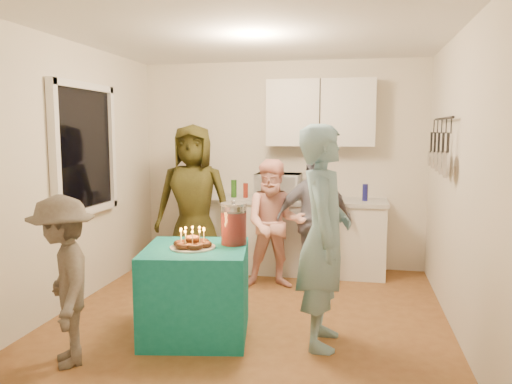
% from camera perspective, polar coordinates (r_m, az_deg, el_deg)
% --- Properties ---
extents(floor, '(4.00, 4.00, 0.00)m').
position_cam_1_polar(floor, '(4.74, -0.86, -14.46)').
color(floor, brown).
rests_on(floor, ground).
extents(ceiling, '(4.00, 4.00, 0.00)m').
position_cam_1_polar(ceiling, '(4.50, -0.93, 18.11)').
color(ceiling, white).
rests_on(ceiling, floor).
extents(back_wall, '(3.60, 3.60, 0.00)m').
position_cam_1_polar(back_wall, '(6.39, 2.93, 3.10)').
color(back_wall, silver).
rests_on(back_wall, floor).
extents(left_wall, '(4.00, 4.00, 0.00)m').
position_cam_1_polar(left_wall, '(5.13, -20.97, 1.68)').
color(left_wall, silver).
rests_on(left_wall, floor).
extents(right_wall, '(4.00, 4.00, 0.00)m').
position_cam_1_polar(right_wall, '(4.42, 22.57, 0.83)').
color(right_wall, silver).
rests_on(right_wall, floor).
extents(window_night, '(0.04, 1.00, 1.20)m').
position_cam_1_polar(window_night, '(5.35, -19.10, 4.65)').
color(window_night, black).
rests_on(window_night, left_wall).
extents(counter, '(2.20, 0.58, 0.86)m').
position_cam_1_polar(counter, '(6.19, 4.30, -5.17)').
color(counter, white).
rests_on(counter, floor).
extents(countertop, '(2.24, 0.62, 0.05)m').
position_cam_1_polar(countertop, '(6.12, 4.34, -1.00)').
color(countertop, beige).
rests_on(countertop, counter).
extents(upper_cabinet, '(1.30, 0.30, 0.80)m').
position_cam_1_polar(upper_cabinet, '(6.18, 7.40, 8.94)').
color(upper_cabinet, white).
rests_on(upper_cabinet, back_wall).
extents(pot_rack, '(0.12, 1.00, 0.60)m').
position_cam_1_polar(pot_rack, '(5.07, 20.33, 5.06)').
color(pot_rack, black).
rests_on(pot_rack, right_wall).
extents(microwave, '(0.55, 0.38, 0.31)m').
position_cam_1_polar(microwave, '(6.12, 2.58, 0.70)').
color(microwave, white).
rests_on(microwave, countertop).
extents(party_table, '(0.98, 0.98, 0.76)m').
position_cam_1_polar(party_table, '(4.35, -6.84, -11.18)').
color(party_table, '#127B77').
rests_on(party_table, floor).
extents(donut_cake, '(0.38, 0.38, 0.18)m').
position_cam_1_polar(donut_cake, '(4.21, -7.27, -5.19)').
color(donut_cake, '#381C0C').
rests_on(donut_cake, party_table).
extents(punch_jar, '(0.22, 0.22, 0.34)m').
position_cam_1_polar(punch_jar, '(4.30, -2.57, -3.78)').
color(punch_jar, '#B5120E').
rests_on(punch_jar, party_table).
extents(man_birthday, '(0.44, 0.66, 1.79)m').
position_cam_1_polar(man_birthday, '(4.04, 7.76, -5.06)').
color(man_birthday, '#79A3B1').
rests_on(man_birthday, floor).
extents(woman_back_left, '(0.94, 0.66, 1.81)m').
position_cam_1_polar(woman_back_left, '(5.89, -7.15, -1.14)').
color(woman_back_left, '#534E17').
rests_on(woman_back_left, floor).
extents(woman_back_center, '(0.78, 0.65, 1.43)m').
position_cam_1_polar(woman_back_center, '(5.50, 2.15, -3.68)').
color(woman_back_center, '#F98A81').
rests_on(woman_back_center, floor).
extents(woman_back_right, '(0.95, 0.64, 1.49)m').
position_cam_1_polar(woman_back_right, '(5.61, 6.58, -3.19)').
color(woman_back_right, '#100F33').
rests_on(woman_back_right, floor).
extents(child_near_left, '(0.87, 0.94, 1.27)m').
position_cam_1_polar(child_near_left, '(3.99, -21.16, -9.45)').
color(child_near_left, '#4D453D').
rests_on(child_near_left, floor).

